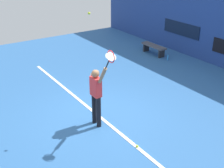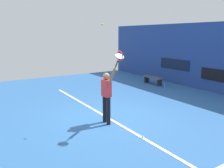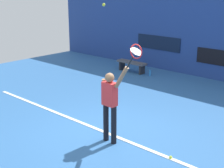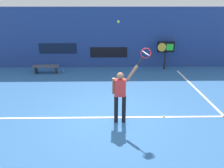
{
  "view_description": "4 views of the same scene",
  "coord_description": "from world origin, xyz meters",
  "views": [
    {
      "loc": [
        6.72,
        -4.03,
        4.67
      ],
      "look_at": [
        0.21,
        0.33,
        1.08
      ],
      "focal_mm": 48.17,
      "sensor_mm": 36.0,
      "label": 1
    },
    {
      "loc": [
        6.56,
        -4.0,
        2.9
      ],
      "look_at": [
        0.35,
        -0.08,
        1.31
      ],
      "focal_mm": 37.24,
      "sensor_mm": 36.0,
      "label": 2
    },
    {
      "loc": [
        5.24,
        -5.53,
        3.59
      ],
      "look_at": [
        0.07,
        0.08,
        1.3
      ],
      "focal_mm": 53.23,
      "sensor_mm": 36.0,
      "label": 3
    },
    {
      "loc": [
        -0.04,
        -6.73,
        3.67
      ],
      "look_at": [
        0.09,
        0.49,
        1.04
      ],
      "focal_mm": 35.81,
      "sensor_mm": 36.0,
      "label": 4
    }
  ],
  "objects": [
    {
      "name": "ground_plane",
      "position": [
        0.0,
        0.0,
        0.0
      ],
      "size": [
        18.0,
        18.0,
        0.0
      ],
      "primitive_type": "plane",
      "color": "#2D609E"
    },
    {
      "name": "tennis_racket",
      "position": [
        1.06,
        -0.28,
        2.25
      ],
      "size": [
        0.47,
        0.27,
        0.6
      ],
      "color": "black"
    },
    {
      "name": "tennis_player",
      "position": [
        0.34,
        -0.28,
        1.01
      ],
      "size": [
        0.79,
        0.31,
        1.93
      ],
      "color": "black",
      "rests_on": "ground_plane"
    },
    {
      "name": "tennis_ball",
      "position": [
        0.25,
        -0.38,
        3.18
      ],
      "size": [
        0.07,
        0.07,
        0.07
      ],
      "primitive_type": "sphere",
      "color": "#CCE033"
    },
    {
      "name": "court_baseline",
      "position": [
        0.0,
        -0.0,
        0.01
      ],
      "size": [
        10.0,
        0.1,
        0.01
      ],
      "primitive_type": "cube",
      "color": "white",
      "rests_on": "ground_plane"
    },
    {
      "name": "sponsor_banner_portside",
      "position": [
        -3.0,
        6.39,
        1.15
      ],
      "size": [
        2.2,
        0.03,
        0.6
      ],
      "primitive_type": "cube",
      "color": "#0C1933"
    },
    {
      "name": "spare_ball",
      "position": [
        1.85,
        0.01,
        0.03
      ],
      "size": [
        0.07,
        0.07,
        0.07
      ],
      "primitive_type": "sphere",
      "color": "#CCE033",
      "rests_on": "ground_plane"
    },
    {
      "name": "court_bench",
      "position": [
        -3.48,
        5.17,
        0.34
      ],
      "size": [
        1.4,
        0.36,
        0.45
      ],
      "color": "#4C4C51",
      "rests_on": "ground_plane"
    },
    {
      "name": "water_bottle",
      "position": [
        -2.51,
        5.17,
        0.12
      ],
      "size": [
        0.07,
        0.07,
        0.24
      ],
      "primitive_type": "cylinder",
      "color": "#338CD8",
      "rests_on": "ground_plane"
    }
  ]
}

